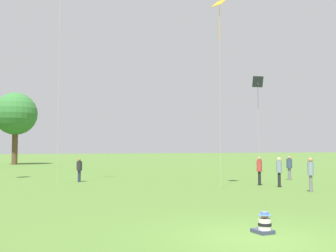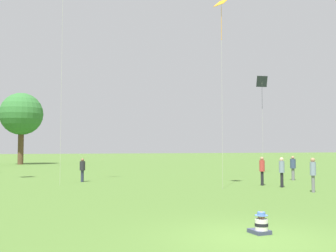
{
  "view_description": "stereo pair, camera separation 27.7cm",
  "coord_description": "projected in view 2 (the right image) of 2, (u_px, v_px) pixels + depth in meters",
  "views": [
    {
      "loc": [
        -5.61,
        -8.27,
        2.2
      ],
      "look_at": [
        0.14,
        6.25,
        3.08
      ],
      "focal_mm": 42.0,
      "sensor_mm": 36.0,
      "label": 1
    },
    {
      "loc": [
        -5.35,
        -8.37,
        2.2
      ],
      "look_at": [
        0.14,
        6.25,
        3.08
      ],
      "focal_mm": 42.0,
      "sensor_mm": 36.0,
      "label": 2
    }
  ],
  "objects": [
    {
      "name": "ground_plane",
      "position": [
        253.0,
        238.0,
        9.58
      ],
      "size": [
        300.0,
        300.0,
        0.0
      ],
      "primitive_type": "plane",
      "color": "#4C702D"
    },
    {
      "name": "seated_toddler",
      "position": [
        261.0,
        225.0,
        10.08
      ],
      "size": [
        0.44,
        0.54,
        0.57
      ],
      "rotation": [
        0.0,
        0.0,
        0.05
      ],
      "color": "#383D56",
      "rests_on": "ground"
    },
    {
      "name": "person_standing_1",
      "position": [
        262.0,
        168.0,
        23.17
      ],
      "size": [
        0.34,
        0.34,
        1.69
      ],
      "rotation": [
        0.0,
        0.0,
        1.48
      ],
      "color": "black",
      "rests_on": "ground"
    },
    {
      "name": "person_standing_2",
      "position": [
        313.0,
        171.0,
        19.54
      ],
      "size": [
        0.4,
        0.4,
        1.72
      ],
      "rotation": [
        0.0,
        0.0,
        3.66
      ],
      "color": "slate",
      "rests_on": "ground"
    },
    {
      "name": "person_standing_3",
      "position": [
        82.0,
        168.0,
        25.6
      ],
      "size": [
        0.45,
        0.45,
        1.53
      ],
      "rotation": [
        0.0,
        0.0,
        3.46
      ],
      "color": "#282D42",
      "rests_on": "ground"
    },
    {
      "name": "person_standing_4",
      "position": [
        282.0,
        169.0,
        22.05
      ],
      "size": [
        0.39,
        0.39,
        1.68
      ],
      "rotation": [
        0.0,
        0.0,
        2.8
      ],
      "color": "black",
      "rests_on": "ground"
    },
    {
      "name": "person_standing_5",
      "position": [
        293.0,
        166.0,
        26.93
      ],
      "size": [
        0.47,
        0.47,
        1.66
      ],
      "rotation": [
        0.0,
        0.0,
        1.87
      ],
      "color": "slate",
      "rests_on": "ground"
    },
    {
      "name": "kite_1",
      "position": [
        221.0,
        13.0,
        21.7
      ],
      "size": [
        0.78,
        0.86,
        10.49
      ],
      "rotation": [
        0.0,
        0.0,
        4.3
      ],
      "color": "orange",
      "rests_on": "ground"
    },
    {
      "name": "kite_7",
      "position": [
        262.0,
        84.0,
        33.88
      ],
      "size": [
        0.99,
        0.46,
        8.41
      ],
      "rotation": [
        0.0,
        0.0,
        2.16
      ],
      "color": "#1E2328",
      "rests_on": "ground"
    },
    {
      "name": "distant_tree_1",
      "position": [
        21.0,
        114.0,
        53.16
      ],
      "size": [
        5.71,
        5.71,
        9.69
      ],
      "color": "brown",
      "rests_on": "ground"
    }
  ]
}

